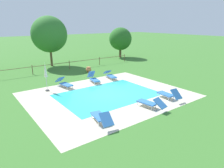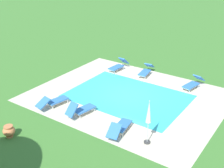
{
  "view_description": "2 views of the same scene",
  "coord_description": "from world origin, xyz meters",
  "px_view_note": "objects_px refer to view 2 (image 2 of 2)",
  "views": [
    {
      "loc": [
        -8.57,
        -12.0,
        5.36
      ],
      "look_at": [
        0.79,
        0.5,
        0.6
      ],
      "focal_mm": 32.29,
      "sensor_mm": 36.0,
      "label": 1
    },
    {
      "loc": [
        -8.82,
        14.5,
        8.66
      ],
      "look_at": [
        0.66,
        0.81,
        1.0
      ],
      "focal_mm": 47.25,
      "sensor_mm": 36.0,
      "label": 2
    }
  ],
  "objects_px": {
    "sun_lounger_north_far": "(53,101)",
    "sun_lounger_south_mid": "(193,83)",
    "sun_lounger_north_mid": "(146,71)",
    "sun_lounger_north_near_steps": "(120,127)",
    "patio_umbrella_closed_row_west": "(149,115)",
    "sun_lounger_north_end": "(118,65)",
    "terracotta_urn_near_fence": "(9,131)",
    "sun_lounger_south_near_corner": "(81,109)"
  },
  "relations": [
    {
      "from": "sun_lounger_north_mid",
      "to": "terracotta_urn_near_fence",
      "type": "xyz_separation_m",
      "value": [
        1.8,
        10.98,
        -0.02
      ]
    },
    {
      "from": "sun_lounger_north_mid",
      "to": "patio_umbrella_closed_row_west",
      "type": "height_order",
      "value": "patio_umbrella_closed_row_west"
    },
    {
      "from": "sun_lounger_north_near_steps",
      "to": "patio_umbrella_closed_row_west",
      "type": "relative_size",
      "value": 0.88
    },
    {
      "from": "sun_lounger_north_near_steps",
      "to": "terracotta_urn_near_fence",
      "type": "distance_m",
      "value": 5.6
    },
    {
      "from": "sun_lounger_north_near_steps",
      "to": "sun_lounger_north_far",
      "type": "bearing_deg",
      "value": -1.28
    },
    {
      "from": "sun_lounger_north_mid",
      "to": "sun_lounger_south_mid",
      "type": "distance_m",
      "value": 3.75
    },
    {
      "from": "sun_lounger_north_end",
      "to": "terracotta_urn_near_fence",
      "type": "xyz_separation_m",
      "value": [
        -0.46,
        10.65,
        -0.04
      ]
    },
    {
      "from": "sun_lounger_north_near_steps",
      "to": "patio_umbrella_closed_row_west",
      "type": "bearing_deg",
      "value": -177.48
    },
    {
      "from": "sun_lounger_north_end",
      "to": "terracotta_urn_near_fence",
      "type": "relative_size",
      "value": 3.17
    },
    {
      "from": "sun_lounger_north_end",
      "to": "sun_lounger_south_mid",
      "type": "relative_size",
      "value": 0.96
    },
    {
      "from": "patio_umbrella_closed_row_west",
      "to": "sun_lounger_south_near_corner",
      "type": "bearing_deg",
      "value": -2.41
    },
    {
      "from": "sun_lounger_north_far",
      "to": "patio_umbrella_closed_row_west",
      "type": "height_order",
      "value": "patio_umbrella_closed_row_west"
    },
    {
      "from": "sun_lounger_south_near_corner",
      "to": "patio_umbrella_closed_row_west",
      "type": "distance_m",
      "value": 4.52
    },
    {
      "from": "sun_lounger_north_near_steps",
      "to": "sun_lounger_south_near_corner",
      "type": "xyz_separation_m",
      "value": [
        2.82,
        -0.25,
        0.02
      ]
    },
    {
      "from": "terracotta_urn_near_fence",
      "to": "sun_lounger_north_mid",
      "type": "bearing_deg",
      "value": -99.31
    },
    {
      "from": "sun_lounger_south_mid",
      "to": "sun_lounger_north_end",
      "type": "bearing_deg",
      "value": 1.29
    },
    {
      "from": "sun_lounger_north_end",
      "to": "sun_lounger_south_near_corner",
      "type": "xyz_separation_m",
      "value": [
        -2.07,
        6.97,
        0.01
      ]
    },
    {
      "from": "sun_lounger_north_far",
      "to": "sun_lounger_south_mid",
      "type": "height_order",
      "value": "sun_lounger_south_mid"
    },
    {
      "from": "patio_umbrella_closed_row_west",
      "to": "terracotta_urn_near_fence",
      "type": "xyz_separation_m",
      "value": [
        5.98,
        3.5,
        -1.21
      ]
    },
    {
      "from": "sun_lounger_north_mid",
      "to": "sun_lounger_south_near_corner",
      "type": "height_order",
      "value": "sun_lounger_south_near_corner"
    },
    {
      "from": "sun_lounger_north_far",
      "to": "sun_lounger_north_end",
      "type": "distance_m",
      "value": 7.11
    },
    {
      "from": "sun_lounger_south_mid",
      "to": "terracotta_urn_near_fence",
      "type": "relative_size",
      "value": 3.3
    },
    {
      "from": "terracotta_urn_near_fence",
      "to": "sun_lounger_south_near_corner",
      "type": "bearing_deg",
      "value": -113.63
    },
    {
      "from": "patio_umbrella_closed_row_west",
      "to": "sun_lounger_north_near_steps",
      "type": "bearing_deg",
      "value": 2.52
    },
    {
      "from": "sun_lounger_north_far",
      "to": "sun_lounger_north_mid",
      "type": "bearing_deg",
      "value": -106.6
    },
    {
      "from": "sun_lounger_south_near_corner",
      "to": "patio_umbrella_closed_row_west",
      "type": "xyz_separation_m",
      "value": [
        -4.36,
        0.18,
        1.16
      ]
    },
    {
      "from": "sun_lounger_south_near_corner",
      "to": "terracotta_urn_near_fence",
      "type": "distance_m",
      "value": 4.02
    },
    {
      "from": "sun_lounger_north_mid",
      "to": "sun_lounger_south_mid",
      "type": "bearing_deg",
      "value": 177.06
    },
    {
      "from": "sun_lounger_south_near_corner",
      "to": "sun_lounger_south_mid",
      "type": "height_order",
      "value": "sun_lounger_south_near_corner"
    },
    {
      "from": "patio_umbrella_closed_row_west",
      "to": "sun_lounger_south_mid",
      "type": "bearing_deg",
      "value": -86.6
    },
    {
      "from": "terracotta_urn_near_fence",
      "to": "sun_lounger_south_mid",
      "type": "bearing_deg",
      "value": -117.19
    },
    {
      "from": "sun_lounger_north_end",
      "to": "sun_lounger_south_mid",
      "type": "height_order",
      "value": "sun_lounger_north_end"
    },
    {
      "from": "sun_lounger_north_end",
      "to": "terracotta_urn_near_fence",
      "type": "height_order",
      "value": "sun_lounger_north_end"
    },
    {
      "from": "sun_lounger_north_mid",
      "to": "patio_umbrella_closed_row_west",
      "type": "bearing_deg",
      "value": 119.17
    },
    {
      "from": "sun_lounger_north_near_steps",
      "to": "sun_lounger_north_far",
      "type": "height_order",
      "value": "sun_lounger_north_near_steps"
    },
    {
      "from": "sun_lounger_north_far",
      "to": "terracotta_urn_near_fence",
      "type": "relative_size",
      "value": 3.38
    },
    {
      "from": "sun_lounger_north_far",
      "to": "sun_lounger_south_near_corner",
      "type": "distance_m",
      "value": 2.03
    },
    {
      "from": "sun_lounger_north_mid",
      "to": "sun_lounger_north_far",
      "type": "xyz_separation_m",
      "value": [
        2.22,
        7.44,
        -0.01
      ]
    },
    {
      "from": "sun_lounger_north_end",
      "to": "sun_lounger_south_mid",
      "type": "bearing_deg",
      "value": -178.71
    },
    {
      "from": "sun_lounger_south_mid",
      "to": "patio_umbrella_closed_row_west",
      "type": "bearing_deg",
      "value": 93.4
    },
    {
      "from": "sun_lounger_north_far",
      "to": "sun_lounger_north_end",
      "type": "xyz_separation_m",
      "value": [
        0.04,
        -7.11,
        0.02
      ]
    },
    {
      "from": "sun_lounger_north_far",
      "to": "sun_lounger_north_end",
      "type": "relative_size",
      "value": 1.07
    }
  ]
}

